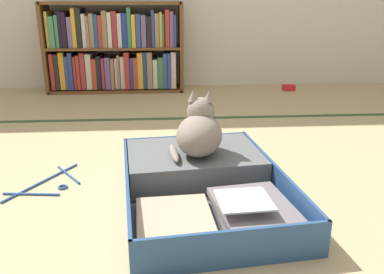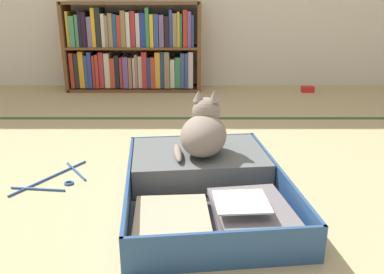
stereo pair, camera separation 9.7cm
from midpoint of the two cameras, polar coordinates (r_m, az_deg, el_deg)
The scene contains 7 objects.
ground_plane at distance 1.42m, azimuth -5.36°, elevation -12.51°, with size 10.00×10.00×0.00m, color tan.
tatami_border at distance 2.63m, azimuth -4.85°, elevation 2.65°, with size 4.80×0.05×0.00m.
bookshelf at distance 3.50m, azimuth -11.78°, elevation 12.16°, with size 1.15×0.29×0.74m.
open_suitcase at distance 1.61m, azimuth -0.20°, elevation -6.16°, with size 0.68×0.91×0.13m.
black_cat at distance 1.65m, azimuth -0.46°, elevation 0.75°, with size 0.25×0.29×0.26m.
clothes_hanger at distance 1.81m, azimuth -21.20°, elevation -6.27°, with size 0.29×0.37×0.01m.
small_red_pouch at distance 3.57m, azimuth 13.07°, elevation 6.93°, with size 0.10×0.07×0.05m.
Camera 1 is at (-0.00, -1.21, 0.74)m, focal length 37.05 mm.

